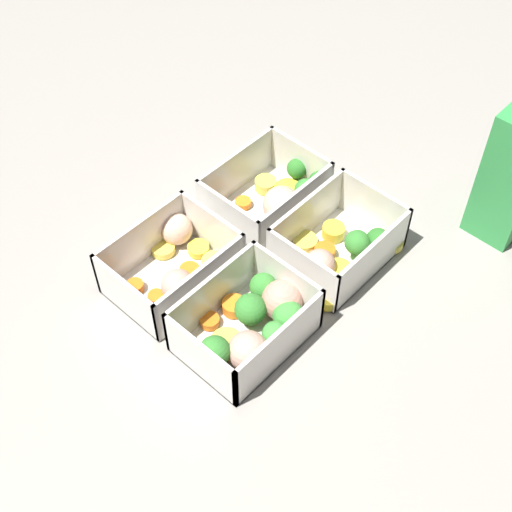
# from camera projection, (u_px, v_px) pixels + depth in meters

# --- Properties ---
(ground_plane) EXTENTS (4.00, 4.00, 0.00)m
(ground_plane) POSITION_uv_depth(u_px,v_px,m) (256.00, 268.00, 0.92)
(ground_plane) COLOR gray
(container_near_left) EXTENTS (0.15, 0.12, 0.07)m
(container_near_left) POSITION_uv_depth(u_px,v_px,m) (277.00, 196.00, 0.96)
(container_near_left) COLOR silver
(container_near_left) RESTS_ON ground_plane
(container_near_right) EXTENTS (0.15, 0.13, 0.07)m
(container_near_right) POSITION_uv_depth(u_px,v_px,m) (175.00, 264.00, 0.89)
(container_near_right) COLOR silver
(container_near_right) RESTS_ON ground_plane
(container_far_left) EXTENTS (0.17, 0.13, 0.07)m
(container_far_left) POSITION_uv_depth(u_px,v_px,m) (338.00, 249.00, 0.91)
(container_far_left) COLOR silver
(container_far_left) RESTS_ON ground_plane
(container_far_right) EXTENTS (0.16, 0.12, 0.07)m
(container_far_right) POSITION_uv_depth(u_px,v_px,m) (254.00, 323.00, 0.83)
(container_far_right) COLOR silver
(container_far_right) RESTS_ON ground_plane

